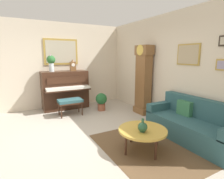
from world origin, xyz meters
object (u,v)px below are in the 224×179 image
object	(u,v)px
flower_vase	(51,61)
potted_plant	(101,101)
grandfather_clock	(143,82)
coffee_table	(143,130)
piano_bench	(70,102)
piano	(65,90)
mantel_clock	(73,66)
green_jug	(143,127)
couch	(193,125)

from	to	relation	value
flower_vase	potted_plant	xyz separation A→B (m)	(0.80, 1.32, -1.23)
grandfather_clock	coffee_table	size ratio (longest dim) A/B	2.31
piano_bench	piano	bearing A→B (deg)	175.20
piano	potted_plant	size ratio (longest dim) A/B	2.57
potted_plant	grandfather_clock	bearing A→B (deg)	49.90
coffee_table	mantel_clock	distance (m)	3.54
piano	green_jug	xyz separation A→B (m)	(3.48, 0.47, -0.12)
coffee_table	green_jug	xyz separation A→B (m)	(0.09, -0.08, 0.12)
coffee_table	mantel_clock	world-z (taller)	mantel_clock
mantel_clock	grandfather_clock	bearing A→B (deg)	45.14
couch	piano	bearing A→B (deg)	-153.50
piano	grandfather_clock	size ratio (longest dim) A/B	0.71
piano_bench	green_jug	bearing A→B (deg)	11.35
piano_bench	grandfather_clock	world-z (taller)	grandfather_clock
flower_vase	potted_plant	bearing A→B (deg)	59.00
piano	mantel_clock	distance (m)	0.83
flower_vase	green_jug	xyz separation A→B (m)	(3.48, 0.86, -1.05)
mantel_clock	green_jug	world-z (taller)	mantel_clock
piano	flower_vase	size ratio (longest dim) A/B	2.48
potted_plant	coffee_table	bearing A→B (deg)	-8.46
piano_bench	grandfather_clock	distance (m)	2.23
grandfather_clock	green_jug	bearing A→B (deg)	-38.21
piano_bench	grandfather_clock	size ratio (longest dim) A/B	0.34
coffee_table	flower_vase	xyz separation A→B (m)	(-3.38, -0.94, 1.16)
mantel_clock	flower_vase	distance (m)	0.69
grandfather_clock	couch	xyz separation A→B (m)	(1.88, -0.17, -0.65)
coffee_table	flower_vase	world-z (taller)	flower_vase
piano_bench	coffee_table	distance (m)	2.65
mantel_clock	green_jug	xyz separation A→B (m)	(3.48, 0.18, -0.90)
mantel_clock	potted_plant	size ratio (longest dim) A/B	0.68
couch	mantel_clock	xyz separation A→B (m)	(-3.51, -1.47, 1.09)
piano	grandfather_clock	bearing A→B (deg)	49.68
piano	mantel_clock	bearing A→B (deg)	89.48
coffee_table	potted_plant	bearing A→B (deg)	171.54
coffee_table	flower_vase	distance (m)	3.70
grandfather_clock	flower_vase	size ratio (longest dim) A/B	3.50
couch	green_jug	world-z (taller)	couch
piano	flower_vase	bearing A→B (deg)	-89.69
couch	potted_plant	xyz separation A→B (m)	(-2.72, -0.82, 0.01)
flower_vase	potted_plant	distance (m)	1.97
piano	piano_bench	world-z (taller)	piano
flower_vase	mantel_clock	bearing A→B (deg)	89.96
piano_bench	couch	xyz separation A→B (m)	(2.71, 1.82, -0.09)
coffee_table	potted_plant	distance (m)	2.62
couch	potted_plant	size ratio (longest dim) A/B	3.39
piano	couch	world-z (taller)	piano
piano_bench	flower_vase	size ratio (longest dim) A/B	1.21
coffee_table	mantel_clock	bearing A→B (deg)	-175.58
piano	green_jug	world-z (taller)	piano
green_jug	coffee_table	bearing A→B (deg)	139.98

